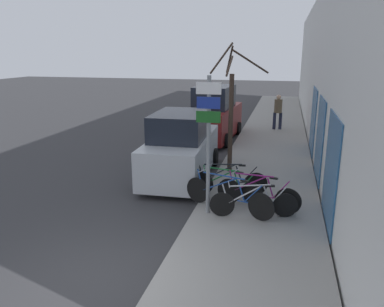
{
  "coord_description": "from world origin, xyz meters",
  "views": [
    {
      "loc": [
        3.11,
        -5.38,
        4.08
      ],
      "look_at": [
        0.52,
        4.98,
        1.17
      ],
      "focal_mm": 35.0,
      "sensor_mm": 36.0,
      "label": 1
    }
  ],
  "objects": [
    {
      "name": "building_facade",
      "position": [
        4.35,
        13.91,
        3.23
      ],
      "size": [
        0.23,
        32.0,
        6.5
      ],
      "color": "silver",
      "rests_on": "ground"
    },
    {
      "name": "street_tree",
      "position": [
        1.41,
        6.76,
        2.18
      ],
      "size": [
        1.84,
        2.03,
        4.23
      ],
      "color": "#3D2D23",
      "rests_on": "sidewalk_curb"
    },
    {
      "name": "bicycle_2",
      "position": [
        2.57,
        3.81,
        0.54
      ],
      "size": [
        2.19,
        0.63,
        0.92
      ],
      "rotation": [
        0.0,
        0.0,
        1.34
      ],
      "color": "black",
      "rests_on": "sidewalk_curb"
    },
    {
      "name": "bicycle_0",
      "position": [
        2.52,
        3.24,
        0.52
      ],
      "size": [
        2.12,
        0.59,
        0.85
      ],
      "rotation": [
        0.0,
        0.0,
        1.78
      ],
      "color": "black",
      "rests_on": "sidewalk_curb"
    },
    {
      "name": "signpost",
      "position": [
        1.38,
        3.18,
        2.11
      ],
      "size": [
        0.59,
        0.12,
        3.41
      ],
      "color": "gray",
      "rests_on": "sidewalk_curb"
    },
    {
      "name": "parked_car_1",
      "position": [
        -0.09,
        11.88,
        1.15
      ],
      "size": [
        2.16,
        4.68,
        2.57
      ],
      "rotation": [
        0.0,
        0.0,
        -0.06
      ],
      "color": "maroon",
      "rests_on": "ground"
    },
    {
      "name": "ground_plane",
      "position": [
        0.0,
        11.2,
        0.0
      ],
      "size": [
        80.0,
        80.0,
        0.0
      ],
      "primitive_type": "plane",
      "color": "#333335"
    },
    {
      "name": "bicycle_3",
      "position": [
        1.69,
        4.25,
        0.52
      ],
      "size": [
        2.02,
        0.78,
        0.87
      ],
      "rotation": [
        0.0,
        0.0,
        1.23
      ],
      "color": "black",
      "rests_on": "sidewalk_curb"
    },
    {
      "name": "bicycle_1",
      "position": [
        1.84,
        3.42,
        0.56
      ],
      "size": [
        2.39,
        1.03,
        0.96
      ],
      "rotation": [
        0.0,
        0.0,
        1.17
      ],
      "color": "black",
      "rests_on": "sidewalk_curb"
    },
    {
      "name": "parked_car_0",
      "position": [
        -0.13,
        6.15,
        1.01
      ],
      "size": [
        2.17,
        4.68,
        2.21
      ],
      "rotation": [
        0.0,
        0.0,
        0.05
      ],
      "color": "#B2B7BC",
      "rests_on": "ground"
    },
    {
      "name": "sidewalk_curb",
      "position": [
        2.6,
        14.0,
        0.07
      ],
      "size": [
        3.2,
        32.0,
        0.15
      ],
      "color": "gray",
      "rests_on": "ground"
    },
    {
      "name": "bicycle_4",
      "position": [
        1.63,
        4.7,
        0.53
      ],
      "size": [
        2.3,
        0.44,
        0.89
      ],
      "rotation": [
        0.0,
        0.0,
        1.66
      ],
      "color": "black",
      "rests_on": "sidewalk_curb"
    },
    {
      "name": "pedestrian_near",
      "position": [
        2.76,
        14.46,
        1.19
      ],
      "size": [
        0.47,
        0.4,
        1.8
      ],
      "rotation": [
        0.0,
        0.0,
        3.34
      ],
      "color": "#1E2338",
      "rests_on": "sidewalk_curb"
    }
  ]
}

